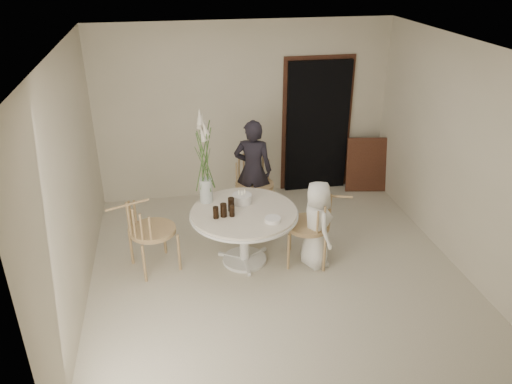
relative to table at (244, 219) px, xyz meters
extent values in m
plane|color=beige|center=(0.35, -0.25, -0.62)|extent=(4.50, 4.50, 0.00)
plane|color=silver|center=(0.35, -0.25, 2.08)|extent=(4.50, 4.50, 0.00)
plane|color=beige|center=(0.35, 2.00, 0.73)|extent=(4.50, 0.00, 4.50)
plane|color=beige|center=(0.35, -2.50, 0.73)|extent=(4.50, 0.00, 4.50)
plane|color=beige|center=(-1.90, -0.25, 0.73)|extent=(0.00, 4.50, 4.50)
plane|color=beige|center=(2.60, -0.25, 0.73)|extent=(0.00, 4.50, 4.50)
cube|color=black|center=(1.50, 1.94, 0.43)|extent=(1.00, 0.10, 2.10)
cube|color=#562C1D|center=(1.50, 1.98, 0.49)|extent=(1.12, 0.03, 2.22)
cylinder|color=white|center=(0.00, 0.00, -0.60)|extent=(0.56, 0.56, 0.04)
cylinder|color=white|center=(0.00, 0.00, -0.27)|extent=(0.12, 0.12, 0.65)
cylinder|color=white|center=(0.00, 0.00, 0.07)|extent=(1.33, 1.33, 0.03)
cylinder|color=#EFE6CF|center=(0.00, 0.00, 0.09)|extent=(1.30, 1.30, 0.04)
cube|color=#562C1D|center=(2.30, 1.70, -0.18)|extent=(0.69, 0.31, 0.88)
cylinder|color=tan|center=(0.14, 0.88, -0.37)|extent=(0.03, 0.03, 0.50)
cylinder|color=tan|center=(0.58, 0.92, -0.37)|extent=(0.03, 0.03, 0.50)
cylinder|color=tan|center=(0.10, 1.32, -0.37)|extent=(0.03, 0.03, 0.50)
cylinder|color=tan|center=(0.54, 1.36, -0.37)|extent=(0.03, 0.03, 0.50)
cylinder|color=tan|center=(0.34, 1.12, -0.10)|extent=(0.55, 0.55, 0.06)
cylinder|color=tan|center=(0.63, 0.15, -0.37)|extent=(0.03, 0.03, 0.49)
cylinder|color=tan|center=(0.51, -0.27, -0.37)|extent=(0.03, 0.03, 0.49)
cylinder|color=tan|center=(1.05, 0.02, -0.37)|extent=(0.03, 0.03, 0.49)
cylinder|color=tan|center=(0.93, -0.40, -0.37)|extent=(0.03, 0.03, 0.49)
cylinder|color=tan|center=(0.78, -0.13, -0.10)|extent=(0.55, 0.55, 0.05)
cylinder|color=tan|center=(-0.82, -0.05, -0.36)|extent=(0.03, 0.03, 0.50)
cylinder|color=tan|center=(-0.99, 0.37, -0.36)|extent=(0.03, 0.03, 0.50)
cylinder|color=tan|center=(-1.24, -0.21, -0.36)|extent=(0.03, 0.03, 0.50)
cylinder|color=tan|center=(-1.41, 0.20, -0.36)|extent=(0.03, 0.03, 0.50)
cylinder|color=tan|center=(-1.11, 0.08, -0.09)|extent=(0.56, 0.56, 0.06)
imported|color=black|center=(0.32, 1.14, 0.13)|extent=(0.63, 0.51, 1.50)
imported|color=white|center=(0.86, -0.22, -0.05)|extent=(0.44, 0.60, 1.14)
cylinder|color=white|center=(0.01, 0.21, 0.17)|extent=(0.24, 0.24, 0.12)
cylinder|color=beige|center=(0.01, 0.21, 0.25)|extent=(0.01, 0.01, 0.05)
cylinder|color=beige|center=(0.05, 0.24, 0.25)|extent=(0.01, 0.01, 0.05)
cylinder|color=beige|center=(-0.03, 0.23, 0.25)|extent=(0.01, 0.01, 0.05)
cylinder|color=black|center=(-0.26, -0.10, 0.20)|extent=(0.10, 0.10, 0.17)
cylinder|color=black|center=(-0.16, -0.11, 0.18)|extent=(0.08, 0.08, 0.14)
cylinder|color=black|center=(-0.36, -0.12, 0.19)|extent=(0.08, 0.08, 0.15)
cylinder|color=black|center=(-0.15, 0.03, 0.20)|extent=(0.10, 0.10, 0.17)
cylinder|color=white|center=(0.29, -0.32, 0.14)|extent=(0.21, 0.21, 0.05)
cylinder|color=silver|center=(-0.42, 0.33, 0.27)|extent=(0.16, 0.16, 0.31)
cylinder|color=#3C6129|center=(-0.39, 0.33, 0.65)|extent=(0.01, 0.01, 0.77)
cone|color=beige|center=(-0.39, 0.33, 1.03)|extent=(0.08, 0.08, 0.20)
cylinder|color=#3C6129|center=(-0.41, 0.36, 0.68)|extent=(0.01, 0.01, 0.83)
cone|color=beige|center=(-0.41, 0.36, 1.10)|extent=(0.08, 0.08, 0.20)
cylinder|color=#3C6129|center=(-0.44, 0.36, 0.72)|extent=(0.01, 0.01, 0.90)
cone|color=beige|center=(-0.44, 0.36, 1.17)|extent=(0.08, 0.08, 0.20)
cylinder|color=#3C6129|center=(-0.46, 0.33, 0.75)|extent=(0.01, 0.01, 0.96)
cone|color=beige|center=(-0.46, 0.33, 1.23)|extent=(0.08, 0.08, 0.20)
cylinder|color=#3C6129|center=(-0.44, 0.30, 0.65)|extent=(0.01, 0.01, 0.77)
cone|color=beige|center=(-0.44, 0.30, 1.03)|extent=(0.08, 0.08, 0.20)
cylinder|color=#3C6129|center=(-0.41, 0.30, 0.68)|extent=(0.01, 0.01, 0.83)
cone|color=beige|center=(-0.41, 0.30, 1.10)|extent=(0.08, 0.08, 0.20)
camera|label=1|loc=(-0.84, -5.28, 3.01)|focal=35.00mm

